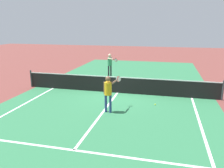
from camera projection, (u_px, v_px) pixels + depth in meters
The scene contains 9 objects.
ground_plane at pixel (117, 93), 13.09m from camera, with size 60.00×60.00×0.00m, color brown.
court_surface_inbounds at pixel (117, 93), 13.09m from camera, with size 10.62×24.40×0.00m, color #2D7247.
line_sideline_right at pixel (212, 160), 6.56m from camera, with size 0.10×11.89×0.01m, color white.
line_service_near at pixel (74, 150), 7.07m from camera, with size 8.22×0.10×0.01m, color white.
line_center_service at pixel (102, 113), 10.08m from camera, with size 0.10×6.40×0.01m, color white.
net at pixel (118, 85), 12.96m from camera, with size 11.28×0.09×1.07m.
player_near at pixel (108, 90), 9.94m from camera, with size 0.61×1.18×1.66m.
player_far at pixel (110, 63), 16.85m from camera, with size 0.92×0.98×1.75m.
tennis_ball_near_net at pixel (155, 104), 11.07m from camera, with size 0.07×0.07×0.07m, color #CCE033.
Camera 1 is at (2.66, -12.25, 3.81)m, focal length 36.13 mm.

